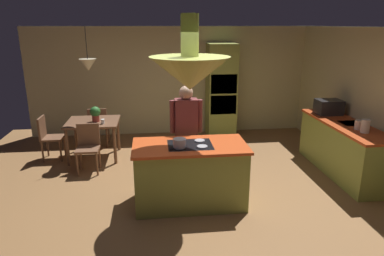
% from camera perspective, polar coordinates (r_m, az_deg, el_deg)
% --- Properties ---
extents(ground, '(8.16, 8.16, 0.00)m').
position_cam_1_polar(ground, '(5.56, -0.56, -11.16)').
color(ground, olive).
extents(wall_back, '(6.80, 0.10, 2.55)m').
position_cam_1_polar(wall_back, '(8.46, -3.09, 7.68)').
color(wall_back, beige).
rests_on(wall_back, ground).
extents(wall_right, '(0.10, 7.20, 2.55)m').
position_cam_1_polar(wall_right, '(6.62, 28.24, 3.19)').
color(wall_right, beige).
rests_on(wall_right, ground).
extents(kitchen_island, '(1.65, 0.86, 0.95)m').
position_cam_1_polar(kitchen_island, '(5.17, -0.33, -7.58)').
color(kitchen_island, '#939E42').
rests_on(kitchen_island, ground).
extents(counter_run_right, '(0.73, 2.22, 0.93)m').
position_cam_1_polar(counter_run_right, '(6.77, 23.54, -3.00)').
color(counter_run_right, '#939E42').
rests_on(counter_run_right, ground).
extents(oven_tower, '(0.66, 0.62, 2.18)m').
position_cam_1_polar(oven_tower, '(8.23, 4.82, 6.09)').
color(oven_tower, '#939E42').
rests_on(oven_tower, ground).
extents(dining_table, '(1.00, 0.90, 0.76)m').
position_cam_1_polar(dining_table, '(7.16, -15.91, 0.30)').
color(dining_table, brown).
rests_on(dining_table, ground).
extents(person_at_island, '(0.53, 0.22, 1.67)m').
position_cam_1_polar(person_at_island, '(5.65, -0.96, -0.17)').
color(person_at_island, tan).
rests_on(person_at_island, ground).
extents(range_hood, '(1.10, 1.10, 1.00)m').
position_cam_1_polar(range_hood, '(4.75, -0.37, 9.30)').
color(range_hood, '#939E42').
extents(pendant_light_over_table, '(0.32, 0.32, 0.82)m').
position_cam_1_polar(pendant_light_over_table, '(6.93, -16.71, 9.92)').
color(pendant_light_over_table, beige).
extents(chair_facing_island, '(0.40, 0.40, 0.87)m').
position_cam_1_polar(chair_facing_island, '(6.57, -16.68, -2.61)').
color(chair_facing_island, brown).
rests_on(chair_facing_island, ground).
extents(chair_by_back_wall, '(0.40, 0.40, 0.87)m').
position_cam_1_polar(chair_by_back_wall, '(7.84, -15.09, 0.62)').
color(chair_by_back_wall, brown).
rests_on(chair_by_back_wall, ground).
extents(chair_at_corner, '(0.40, 0.40, 0.87)m').
position_cam_1_polar(chair_at_corner, '(7.39, -22.54, -1.06)').
color(chair_at_corner, brown).
rests_on(chair_at_corner, ground).
extents(potted_plant_on_table, '(0.20, 0.20, 0.30)m').
position_cam_1_polar(potted_plant_on_table, '(7.03, -15.58, 2.35)').
color(potted_plant_on_table, '#99382D').
rests_on(potted_plant_on_table, dining_table).
extents(cup_on_table, '(0.07, 0.07, 0.09)m').
position_cam_1_polar(cup_on_table, '(6.87, -14.43, 1.04)').
color(cup_on_table, white).
rests_on(cup_on_table, dining_table).
extents(canister_flour, '(0.14, 0.14, 0.21)m').
position_cam_1_polar(canister_flour, '(6.17, 26.58, 0.27)').
color(canister_flour, silver).
rests_on(canister_flour, counter_run_right).
extents(canister_sugar, '(0.13, 0.13, 0.15)m').
position_cam_1_polar(canister_sugar, '(6.33, 25.68, 0.47)').
color(canister_sugar, silver).
rests_on(canister_sugar, counter_run_right).
extents(microwave_on_counter, '(0.46, 0.36, 0.28)m').
position_cam_1_polar(microwave_on_counter, '(7.16, 21.52, 3.23)').
color(microwave_on_counter, '#232326').
rests_on(microwave_on_counter, counter_run_right).
extents(cooking_pot_on_cooktop, '(0.18, 0.18, 0.12)m').
position_cam_1_polar(cooking_pot_on_cooktop, '(4.84, -2.06, -2.44)').
color(cooking_pot_on_cooktop, '#B2B2B7').
rests_on(cooking_pot_on_cooktop, kitchen_island).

